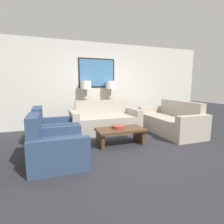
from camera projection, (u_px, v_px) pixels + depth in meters
ground_plane at (126, 149)px, 3.67m from camera, size 20.00×20.00×0.00m
back_wall at (97, 85)px, 5.69m from camera, size 7.74×0.12×2.65m
console_table at (99, 114)px, 5.59m from camera, size 1.24×0.35×0.78m
table_lamp_left at (86, 87)px, 5.33m from camera, size 0.33×0.33×0.67m
table_lamp_right at (111, 87)px, 5.59m from camera, size 0.33×0.33×0.67m
couch_by_back_wall at (105, 121)px, 5.02m from camera, size 1.93×0.92×0.88m
couch_by_side at (170, 122)px, 4.89m from camera, size 0.92×1.93×0.88m
coffee_table at (120, 133)px, 3.91m from camera, size 1.07×0.58×0.36m
decorative_bowl at (119, 127)px, 3.93m from camera, size 0.32×0.32×0.07m
armchair_near_back_wall at (54, 132)px, 3.92m from camera, size 0.91×0.96×0.85m
armchair_near_camera at (55, 148)px, 2.95m from camera, size 0.91×0.96×0.85m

